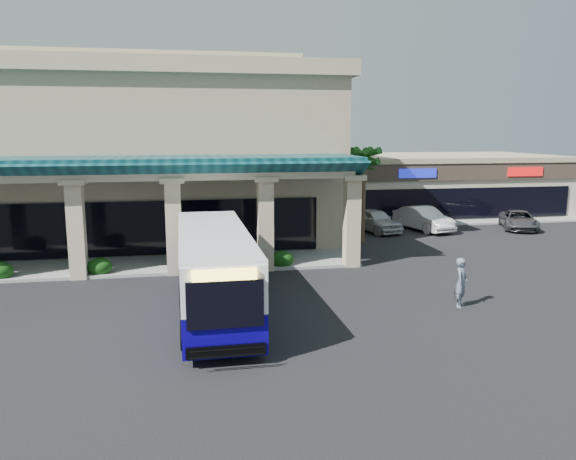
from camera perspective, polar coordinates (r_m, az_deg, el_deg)
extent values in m
plane|color=black|center=(23.41, -4.09, -7.27)|extent=(110.00, 110.00, 0.00)
imported|color=slate|center=(23.50, 17.20, -5.11)|extent=(0.83, 0.86, 1.99)
imported|color=silver|center=(39.64, 8.82, 0.98)|extent=(3.08, 5.04, 1.60)
imported|color=white|center=(40.78, 13.58, 1.12)|extent=(2.97, 5.35, 1.67)
imported|color=#44464A|center=(43.48, 22.38, 0.95)|extent=(3.92, 5.26, 1.33)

